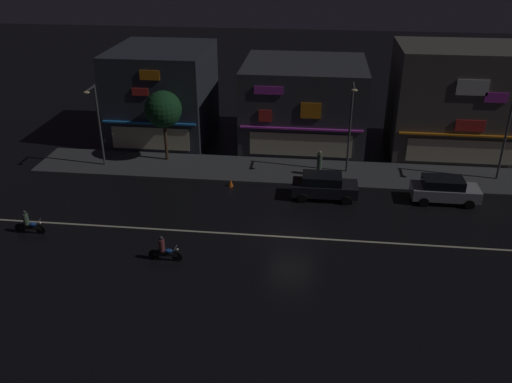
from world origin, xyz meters
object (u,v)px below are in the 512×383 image
Objects in this scene: parked_car_near_kerb at (324,186)px; motorcycle_opposite_lane at (164,250)px; streetlamp_east at (508,130)px; motorcycle_lead at (28,224)px; streetlamp_mid at (351,121)px; pedestrian_on_sidewalk at (319,164)px; traffic_cone at (231,183)px; streetlamp_west at (97,119)px; parked_car_trailing at (444,189)px.

motorcycle_opposite_lane is at bearing 45.05° from parked_car_near_kerb.
streetlamp_east is 31.49m from motorcycle_lead.
motorcycle_lead is (-18.88, -10.64, -3.46)m from streetlamp_mid.
streetlamp_mid is 1.06× the size of streetlamp_east.
pedestrian_on_sidewalk is at bearing -152.65° from motorcycle_lead.
traffic_cone is at bearing -110.83° from motorcycle_opposite_lane.
pedestrian_on_sidewalk is (-12.61, -0.62, -2.88)m from streetlamp_east.
parked_car_trailing is (24.26, -2.75, -2.96)m from streetlamp_west.
parked_car_trailing is 26.01m from motorcycle_lead.
motorcycle_opposite_lane is 3.45× the size of traffic_cone.
streetlamp_mid is at bearing 2.74° from streetlamp_west.
motorcycle_opposite_lane is (-16.36, -8.91, -0.24)m from parked_car_trailing.
streetlamp_mid is 12.07× the size of traffic_cone.
streetlamp_east is 1.46× the size of parked_car_near_kerb.
streetlamp_west is at bearing -177.26° from streetlamp_mid.
streetlamp_east reaches higher than streetlamp_west.
parked_car_near_kerb is (-1.67, -3.97, -3.22)m from streetlamp_mid.
motorcycle_lead is at bearing -160.28° from streetlamp_east.
motorcycle_lead is (-29.48, -10.57, -3.26)m from streetlamp_east.
streetlamp_west is 11.16× the size of traffic_cone.
streetlamp_west reaches higher than parked_car_trailing.
streetlamp_east is at bearing 141.86° from pedestrian_on_sidewalk.
pedestrian_on_sidewalk is (-2.01, -0.69, -3.07)m from streetlamp_mid.
streetlamp_west is 14.44m from motorcycle_opposite_lane.
parked_car_near_kerb is at bearing 2.60° from parked_car_trailing.
motorcycle_opposite_lane is (-20.80, -12.45, -3.26)m from streetlamp_east.
streetlamp_west is 10.83m from traffic_cone.
parked_car_near_kerb reaches higher than motorcycle_lead.
motorcycle_opposite_lane is (-10.20, -12.52, -3.46)m from streetlamp_mid.
parked_car_near_kerb and parked_car_trailing have the same top height.
streetlamp_mid is at bearing -112.75° from parked_car_near_kerb.
streetlamp_mid is 16.52m from motorcycle_opposite_lane.
traffic_cone is (-8.09, -2.99, -3.81)m from streetlamp_mid.
streetlamp_west reaches higher than pedestrian_on_sidewalk.
parked_car_trailing is at bearing 119.34° from pedestrian_on_sidewalk.
traffic_cone is at bearing -20.27° from pedestrian_on_sidewalk.
parked_car_trailing is at bearing -159.80° from motorcycle_opposite_lane.
streetlamp_east is 3.30× the size of motorcycle_opposite_lane.
parked_car_near_kerb reaches higher than traffic_cone.
motorcycle_opposite_lane is at bearing -149.10° from streetlamp_east.
streetlamp_mid is 7.84m from parked_car_trailing.
motorcycle_opposite_lane is at bearing 14.36° from pedestrian_on_sidewalk.
parked_car_near_kerb is 6.53m from traffic_cone.
streetlamp_mid is 5.38m from parked_car_near_kerb.
parked_car_near_kerb is 2.26× the size of motorcycle_lead.
pedestrian_on_sidewalk reaches higher than motorcycle_opposite_lane.
motorcycle_lead is 13.23m from traffic_cone.
streetlamp_east is 11.40× the size of traffic_cone.
pedestrian_on_sidewalk is (16.09, 0.18, -2.81)m from streetlamp_west.
motorcycle_lead is at bearing 15.68° from parked_car_trailing.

